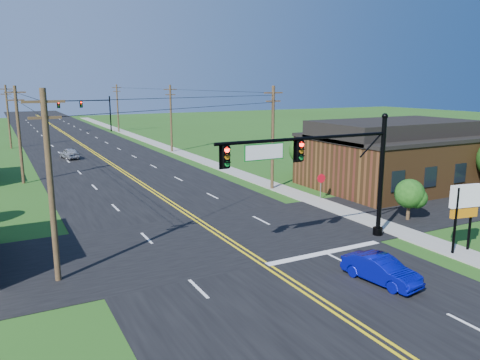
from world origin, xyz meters
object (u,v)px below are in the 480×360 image
blue_car (381,270)px  signal_mast_main (322,165)px  signal_mast_far (87,108)px  stop_sign (321,181)px

blue_car → signal_mast_main: bearing=75.6°
signal_mast_main → signal_mast_far: size_ratio=1.03×
signal_mast_main → blue_car: bearing=-95.4°
signal_mast_main → blue_car: 6.75m
signal_mast_main → stop_sign: bearing=52.2°
blue_car → stop_sign: bearing=53.4°
signal_mast_far → stop_sign: bearing=-83.8°
blue_car → signal_mast_far: bearing=80.5°
signal_mast_main → blue_car: signal_mast_main is taller
signal_mast_main → stop_sign: signal_mast_main is taller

